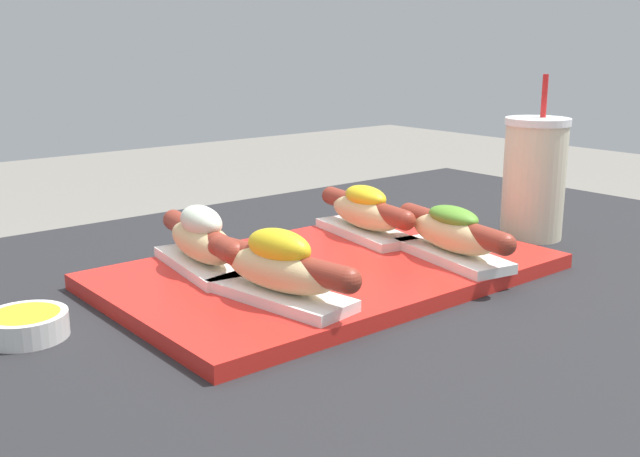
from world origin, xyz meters
The scene contains 7 objects.
serving_tray centered at (-0.06, 0.00, 0.74)m, with size 0.53×0.32×0.02m.
hot_dog_0 centered at (-0.18, -0.07, 0.78)m, with size 0.09×0.21×0.08m.
hot_dog_1 centered at (0.07, -0.08, 0.78)m, with size 0.09×0.21×0.07m.
hot_dog_2 centered at (-0.19, 0.08, 0.78)m, with size 0.08×0.21×0.08m.
hot_dog_3 centered at (0.06, 0.07, 0.78)m, with size 0.09×0.21×0.07m.
sauce_bowl centered at (-0.40, 0.04, 0.74)m, with size 0.08×0.08×0.02m.
drink_cup centered at (0.29, -0.04, 0.82)m, with size 0.09×0.09×0.23m.
Camera 1 is at (-0.61, -0.66, 1.01)m, focal length 42.00 mm.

